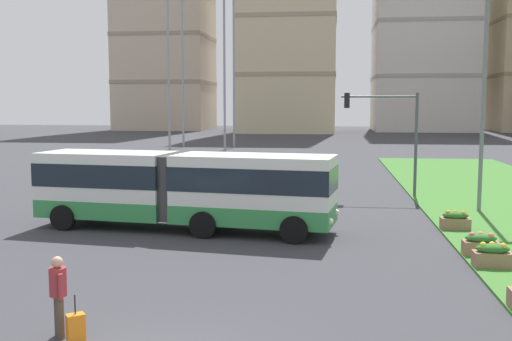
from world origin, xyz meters
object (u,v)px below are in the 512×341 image
car_silver_hatch (144,188)px  traffic_light_far_right (390,125)px  pedestrian_crossing (58,291)px  rolling_suitcase (76,327)px  flower_planter_2 (492,255)px  apartment_tower_centre (426,0)px  flower_planter_4 (455,220)px  articulated_bus (184,188)px  flower_planter_3 (481,244)px  streetlight_median (484,94)px

car_silver_hatch → traffic_light_far_right: traffic_light_far_right is taller
pedestrian_crossing → traffic_light_far_right: 22.56m
pedestrian_crossing → car_silver_hatch: bearing=102.0°
rolling_suitcase → flower_planter_2: bearing=34.4°
car_silver_hatch → pedestrian_crossing: 17.28m
car_silver_hatch → apartment_tower_centre: 96.03m
car_silver_hatch → flower_planter_4: car_silver_hatch is taller
flower_planter_4 → articulated_bus: bearing=-174.1°
articulated_bus → pedestrian_crossing: articulated_bus is taller
rolling_suitcase → flower_planter_2: (9.99, 6.82, 0.11)m
traffic_light_far_right → flower_planter_3: bearing=-82.0°
flower_planter_2 → apartment_tower_centre: apartment_tower_centre is taller
traffic_light_far_right → apartment_tower_centre: (14.14, 85.52, 20.57)m
flower_planter_2 → flower_planter_3: size_ratio=1.00×
flower_planter_2 → flower_planter_4: (0.00, 5.44, 0.00)m
flower_planter_2 → articulated_bus: bearing=157.5°
pedestrian_crossing → flower_planter_4: bearing=49.1°
pedestrian_crossing → streetlight_median: bearing=53.0°
articulated_bus → flower_planter_3: (10.51, -2.93, -1.23)m
apartment_tower_centre → articulated_bus: bearing=-103.5°
rolling_suitcase → pedestrian_crossing: bearing=156.0°
flower_planter_4 → rolling_suitcase: bearing=-129.2°
rolling_suitcase → traffic_light_far_right: bearing=68.5°
pedestrian_crossing → rolling_suitcase: size_ratio=1.79×
streetlight_median → pedestrian_crossing: bearing=-127.0°
pedestrian_crossing → streetlight_median: 20.96m
apartment_tower_centre → rolling_suitcase: bearing=-101.9°
pedestrian_crossing → flower_planter_3: (10.44, 8.04, -0.58)m
flower_planter_4 → flower_planter_3: bearing=-90.0°
flower_planter_4 → traffic_light_far_right: bearing=101.7°
flower_planter_2 → traffic_light_far_right: traffic_light_far_right is taller
articulated_bus → flower_planter_3: articulated_bus is taller
rolling_suitcase → flower_planter_3: 12.95m
rolling_suitcase → streetlight_median: streetlight_median is taller
articulated_bus → traffic_light_far_right: traffic_light_far_right is taller
traffic_light_far_right → rolling_suitcase: bearing=-111.5°
pedestrian_crossing → apartment_tower_centre: size_ratio=0.04×
articulated_bus → apartment_tower_centre: (22.88, 95.18, 22.76)m
flower_planter_4 → streetlight_median: streetlight_median is taller
articulated_bus → rolling_suitcase: articulated_bus is taller
car_silver_hatch → pedestrian_crossing: bearing=-78.0°
pedestrian_crossing → flower_planter_2: 12.37m
rolling_suitcase → traffic_light_far_right: traffic_light_far_right is taller
flower_planter_3 → flower_planter_4: size_ratio=1.00×
car_silver_hatch → flower_planter_3: size_ratio=4.07×
car_silver_hatch → apartment_tower_centre: apartment_tower_centre is taller
articulated_bus → streetlight_median: size_ratio=1.22×
flower_planter_4 → flower_planter_2: bearing=-90.0°
car_silver_hatch → pedestrian_crossing: size_ratio=2.58×
flower_planter_3 → streetlight_median: (1.90, 8.33, 4.94)m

